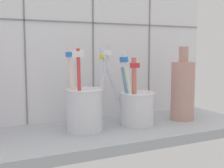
# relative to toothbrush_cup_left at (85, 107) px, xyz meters

# --- Properties ---
(counter_slab) EXTENTS (0.64, 0.22, 0.02)m
(counter_slab) POSITION_rel_toothbrush_cup_left_xyz_m (0.06, -0.01, -0.06)
(counter_slab) COLOR #9EA3A8
(counter_slab) RESTS_ON ground
(tile_wall_back) EXTENTS (0.64, 0.02, 0.45)m
(tile_wall_back) POSITION_rel_toothbrush_cup_left_xyz_m (0.06, 0.11, 0.16)
(tile_wall_back) COLOR white
(tile_wall_back) RESTS_ON ground
(toothbrush_cup_left) EXTENTS (0.10, 0.07, 0.18)m
(toothbrush_cup_left) POSITION_rel_toothbrush_cup_left_xyz_m (0.00, 0.00, 0.00)
(toothbrush_cup_left) COLOR silver
(toothbrush_cup_left) RESTS_ON counter_slab
(toothbrush_cup_right) EXTENTS (0.11, 0.10, 0.17)m
(toothbrush_cup_right) POSITION_rel_toothbrush_cup_left_xyz_m (0.12, 0.00, -0.01)
(toothbrush_cup_right) COLOR silver
(toothbrush_cup_right) RESTS_ON counter_slab
(ceramic_vase) EXTENTS (0.06, 0.06, 0.17)m
(ceramic_vase) POSITION_rel_toothbrush_cup_left_xyz_m (0.25, -0.00, 0.02)
(ceramic_vase) COLOR tan
(ceramic_vase) RESTS_ON counter_slab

